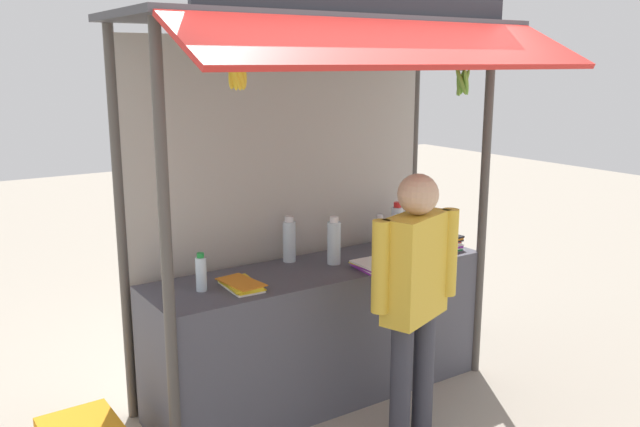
# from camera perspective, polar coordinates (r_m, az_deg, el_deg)

# --- Properties ---
(ground_plane) EXTENTS (20.00, 20.00, 0.00)m
(ground_plane) POSITION_cam_1_polar(r_m,az_deg,el_deg) (4.60, 0.00, -15.01)
(ground_plane) COLOR #9E9384
(stall_counter) EXTENTS (2.23, 0.62, 0.87)m
(stall_counter) POSITION_cam_1_polar(r_m,az_deg,el_deg) (4.41, 0.00, -10.00)
(stall_counter) COLOR #4C4C56
(stall_counter) RESTS_ON ground
(stall_structure) EXTENTS (2.43, 1.45, 2.74)m
(stall_structure) POSITION_cam_1_polar(r_m,az_deg,el_deg) (4.18, -0.70, 5.84)
(stall_structure) COLOR #4C4742
(stall_structure) RESTS_ON ground
(water_bottle_rear_center) EXTENTS (0.06, 0.06, 0.23)m
(water_bottle_rear_center) POSITION_cam_1_polar(r_m,az_deg,el_deg) (4.72, 5.08, -1.58)
(water_bottle_rear_center) COLOR silver
(water_bottle_rear_center) RESTS_ON stall_counter
(water_bottle_mid_right) EXTENTS (0.09, 0.09, 0.31)m
(water_bottle_mid_right) POSITION_cam_1_polar(r_m,az_deg,el_deg) (4.31, 1.19, -2.41)
(water_bottle_mid_right) COLOR silver
(water_bottle_mid_right) RESTS_ON stall_counter
(water_bottle_center) EXTENTS (0.06, 0.06, 0.22)m
(water_bottle_center) POSITION_cam_1_polar(r_m,az_deg,el_deg) (3.87, -10.02, -4.99)
(water_bottle_center) COLOR silver
(water_bottle_center) RESTS_ON stall_counter
(water_bottle_mid_left) EXTENTS (0.08, 0.08, 0.30)m
(water_bottle_mid_left) POSITION_cam_1_polar(r_m,az_deg,el_deg) (4.36, -2.62, -2.29)
(water_bottle_mid_left) COLOR silver
(water_bottle_mid_left) RESTS_ON stall_counter
(water_bottle_far_right) EXTENTS (0.08, 0.08, 0.30)m
(water_bottle_far_right) POSITION_cam_1_polar(r_m,az_deg,el_deg) (4.83, 6.53, -0.89)
(water_bottle_far_right) COLOR silver
(water_bottle_far_right) RESTS_ON stall_counter
(magazine_stack_back_left) EXTENTS (0.20, 0.33, 0.04)m
(magazine_stack_back_left) POSITION_cam_1_polar(r_m,az_deg,el_deg) (3.92, -6.68, -5.98)
(magazine_stack_back_left) COLOR white
(magazine_stack_back_left) RESTS_ON stall_counter
(magazine_stack_front_right) EXTENTS (0.25, 0.32, 0.05)m
(magazine_stack_front_right) POSITION_cam_1_polar(r_m,az_deg,el_deg) (4.23, 4.82, -4.46)
(magazine_stack_front_right) COLOR purple
(magazine_stack_front_right) RESTS_ON stall_counter
(magazine_stack_far_left) EXTENTS (0.25, 0.31, 0.10)m
(magazine_stack_far_left) POSITION_cam_1_polar(r_m,az_deg,el_deg) (4.77, 9.95, -2.30)
(magazine_stack_far_left) COLOR green
(magazine_stack_far_left) RESTS_ON stall_counter
(banana_bunch_rightmost) EXTENTS (0.11, 0.11, 0.25)m
(banana_bunch_rightmost) POSITION_cam_1_polar(r_m,az_deg,el_deg) (3.34, -6.95, 11.66)
(banana_bunch_rightmost) COLOR #332D23
(banana_bunch_inner_left) EXTENTS (0.11, 0.10, 0.32)m
(banana_bunch_inner_left) POSITION_cam_1_polar(r_m,az_deg,el_deg) (4.24, 11.94, 10.91)
(banana_bunch_inner_left) COLOR #332D23
(vendor_person) EXTENTS (0.59, 0.33, 1.56)m
(vendor_person) POSITION_cam_1_polar(r_m,az_deg,el_deg) (3.77, 8.05, -5.99)
(vendor_person) COLOR #383842
(vendor_person) RESTS_ON ground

